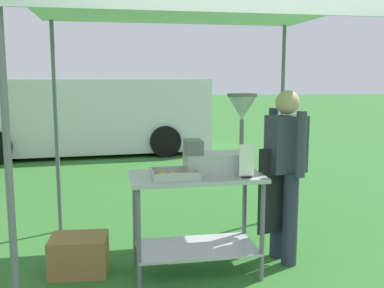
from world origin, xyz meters
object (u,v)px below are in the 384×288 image
donut_cart (196,203)px  menu_sign (247,163)px  stall_canopy (194,9)px  supply_crate (79,255)px  donut_fryer (223,145)px  van_white (83,115)px  donut_tray (174,176)px  vendor (285,167)px

donut_cart → menu_sign: 0.58m
donut_cart → menu_sign: size_ratio=4.01×
menu_sign → stall_canopy: bearing=142.0°
stall_canopy → supply_crate: size_ratio=5.37×
donut_fryer → van_white: 6.86m
donut_fryer → van_white: bearing=103.2°
supply_crate → van_white: 6.56m
donut_tray → donut_fryer: bearing=16.1°
menu_sign → van_white: size_ratio=0.05×
vendor → van_white: van_white is taller
supply_crate → stall_canopy: bearing=-4.6°
donut_cart → supply_crate: size_ratio=2.18×
donut_fryer → vendor: (0.62, 0.09, -0.24)m
donut_cart → supply_crate: bearing=170.1°
donut_cart → van_white: size_ratio=0.20×
donut_tray → supply_crate: (-0.82, 0.29, -0.75)m
van_white → donut_cart: bearing=-78.8°
van_white → vendor: bearing=-71.7°
donut_cart → donut_fryer: size_ratio=1.65×
supply_crate → vendor: bearing=-2.2°
stall_canopy → menu_sign: stall_canopy is taller
stall_canopy → donut_tray: size_ratio=7.29×
menu_sign → donut_cart: bearing=152.1°
van_white → menu_sign: bearing=-76.1°
donut_tray → supply_crate: donut_tray is taller
menu_sign → vendor: vendor is taller
supply_crate → donut_tray: bearing=-19.3°
donut_cart → vendor: bearing=7.2°
stall_canopy → vendor: (0.85, 0.01, -1.39)m
menu_sign → van_white: (-1.71, 6.90, -0.14)m
donut_tray → vendor: vendor is taller
donut_tray → van_white: 6.90m
menu_sign → supply_crate: 1.69m
donut_fryer → supply_crate: bearing=172.9°
donut_fryer → vendor: size_ratio=0.43×
menu_sign → van_white: 7.11m
vendor → donut_tray: bearing=-168.6°
menu_sign → donut_fryer: bearing=123.2°
stall_canopy → donut_tray: stall_canopy is taller
stall_canopy → donut_fryer: 1.17m
supply_crate → van_white: van_white is taller
stall_canopy → donut_cart: stall_canopy is taller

